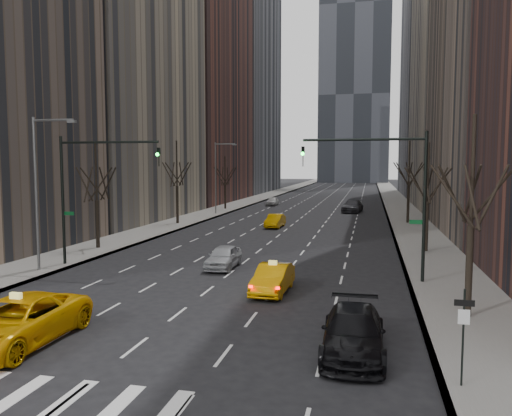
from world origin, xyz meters
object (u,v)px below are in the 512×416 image
Objects in this scene: taxi_suv at (17,322)px; silver_sedan_ahead at (224,257)px; parked_suv_black at (353,332)px; taxi_sedan at (273,279)px.

taxi_suv is 14.72m from silver_sedan_ahead.
parked_suv_black is at bearing 8.94° from taxi_suv.
taxi_suv is at bearing -171.93° from parked_suv_black.
taxi_sedan is at bearing 118.95° from parked_suv_black.
silver_sedan_ahead is at bearing 130.70° from taxi_sedan.
silver_sedan_ahead is (-4.11, 5.14, -0.00)m from taxi_sedan.
parked_suv_black reaches higher than taxi_sedan.
taxi_sedan is 0.83× the size of parked_suv_black.
taxi_sedan is at bearing 50.89° from taxi_suv.
taxi_suv is at bearing -127.12° from taxi_sedan.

